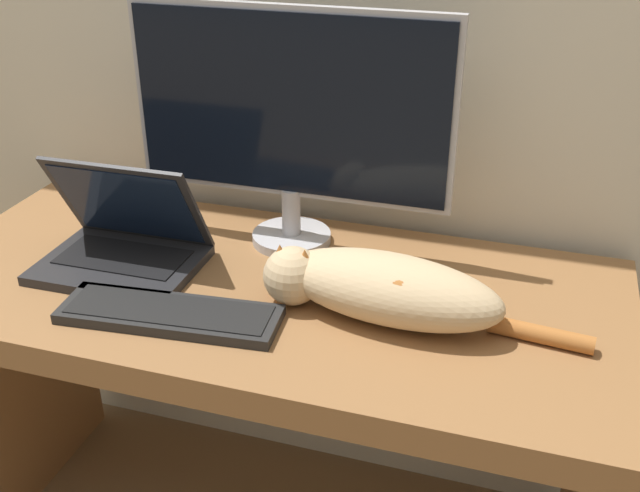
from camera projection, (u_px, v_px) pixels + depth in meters
desk at (266, 350)px, 1.55m from camera, size 1.42×0.64×0.75m
monitor at (290, 117)px, 1.51m from camera, size 0.68×0.17×0.50m
laptop at (123, 245)px, 1.52m from camera, size 0.32×0.24×0.23m
external_keyboard at (170, 314)px, 1.36m from camera, size 0.41×0.16×0.02m
cat at (380, 286)px, 1.35m from camera, size 0.60×0.21×0.12m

